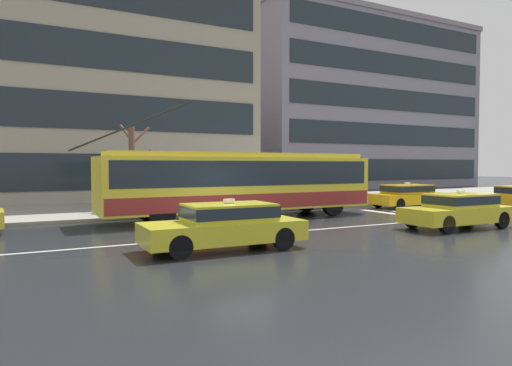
# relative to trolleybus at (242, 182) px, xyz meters

# --- Properties ---
(ground_plane) EXTENTS (160.00, 160.00, 0.00)m
(ground_plane) POSITION_rel_trolleybus_xyz_m (-1.87, -3.24, -1.58)
(ground_plane) COLOR #222427
(sidewalk_slab) EXTENTS (80.00, 10.00, 0.14)m
(sidewalk_slab) POSITION_rel_trolleybus_xyz_m (-1.87, 6.60, -1.51)
(sidewalk_slab) COLOR gray
(sidewalk_slab) RESTS_ON ground_plane
(crosswalk_stripe_edge_near) EXTENTS (0.44, 4.40, 0.01)m
(crosswalk_stripe_edge_near) POSITION_rel_trolleybus_xyz_m (7.18, -1.82, -1.57)
(crosswalk_stripe_edge_near) COLOR beige
(crosswalk_stripe_edge_near) RESTS_ON ground_plane
(crosswalk_stripe_inner_a) EXTENTS (0.44, 4.40, 0.01)m
(crosswalk_stripe_inner_a) POSITION_rel_trolleybus_xyz_m (8.08, -1.82, -1.57)
(crosswalk_stripe_inner_a) COLOR beige
(crosswalk_stripe_inner_a) RESTS_ON ground_plane
(crosswalk_stripe_center) EXTENTS (0.44, 4.40, 0.01)m
(crosswalk_stripe_center) POSITION_rel_trolleybus_xyz_m (8.98, -1.82, -1.57)
(crosswalk_stripe_center) COLOR beige
(crosswalk_stripe_center) RESTS_ON ground_plane
(crosswalk_stripe_inner_b) EXTENTS (0.44, 4.40, 0.01)m
(crosswalk_stripe_inner_b) POSITION_rel_trolleybus_xyz_m (9.88, -1.82, -1.57)
(crosswalk_stripe_inner_b) COLOR beige
(crosswalk_stripe_inner_b) RESTS_ON ground_plane
(crosswalk_stripe_edge_far) EXTENTS (0.44, 4.40, 0.01)m
(crosswalk_stripe_edge_far) POSITION_rel_trolleybus_xyz_m (10.78, -1.82, -1.57)
(crosswalk_stripe_edge_far) COLOR beige
(crosswalk_stripe_edge_far) RESTS_ON ground_plane
(lane_centre_line) EXTENTS (72.00, 0.14, 0.01)m
(lane_centre_line) POSITION_rel_trolleybus_xyz_m (-1.87, -4.44, -1.57)
(lane_centre_line) COLOR silver
(lane_centre_line) RESTS_ON ground_plane
(trolleybus) EXTENTS (13.08, 2.53, 4.90)m
(trolleybus) POSITION_rel_trolleybus_xyz_m (0.00, 0.00, 0.00)
(trolleybus) COLOR yellow
(trolleybus) RESTS_ON ground_plane
(taxi_ahead_of_bus) EXTENTS (4.61, 1.93, 1.39)m
(taxi_ahead_of_bus) POSITION_rel_trolleybus_xyz_m (10.18, 0.13, -0.87)
(taxi_ahead_of_bus) COLOR #EAAE13
(taxi_ahead_of_bus) RESTS_ON ground_plane
(taxi_oncoming_near) EXTENTS (4.46, 1.84, 1.39)m
(taxi_oncoming_near) POSITION_rel_trolleybus_xyz_m (-3.68, -6.45, -0.87)
(taxi_oncoming_near) COLOR yellow
(taxi_oncoming_near) RESTS_ON ground_plane
(taxi_oncoming_far) EXTENTS (4.39, 1.82, 1.39)m
(taxi_oncoming_far) POSITION_rel_trolleybus_xyz_m (5.69, -6.55, -0.87)
(taxi_oncoming_far) COLOR yellow
(taxi_oncoming_far) RESTS_ON ground_plane
(bus_shelter) EXTENTS (3.82, 1.69, 2.64)m
(bus_shelter) POSITION_rel_trolleybus_xyz_m (-1.67, 3.96, 0.53)
(bus_shelter) COLOR gray
(bus_shelter) RESTS_ON sidewalk_slab
(pedestrian_at_shelter) EXTENTS (1.48, 1.48, 2.02)m
(pedestrian_at_shelter) POSITION_rel_trolleybus_xyz_m (-0.08, 2.12, 0.21)
(pedestrian_at_shelter) COLOR #4A4840
(pedestrian_at_shelter) RESTS_ON sidewalk_slab
(pedestrian_approaching_curb) EXTENTS (1.31, 1.31, 1.92)m
(pedestrian_approaching_curb) POSITION_rel_trolleybus_xyz_m (-0.80, 3.28, 0.10)
(pedestrian_approaching_curb) COLOR navy
(pedestrian_approaching_curb) RESTS_ON sidewalk_slab
(street_tree_bare) EXTENTS (1.39, 1.16, 4.20)m
(street_tree_bare) POSITION_rel_trolleybus_xyz_m (-3.76, 4.30, 0.78)
(street_tree_bare) COLOR brown
(street_tree_bare) RESTS_ON sidewalk_slab
(office_tower_corner_left) EXTENTS (20.47, 16.18, 21.58)m
(office_tower_corner_left) POSITION_rel_trolleybus_xyz_m (-3.79, 17.85, 9.22)
(office_tower_corner_left) COLOR #9E9688
(office_tower_corner_left) RESTS_ON ground_plane
(office_tower_corner_right) EXTENTS (25.98, 10.68, 17.65)m
(office_tower_corner_right) POSITION_rel_trolleybus_xyz_m (24.26, 20.73, 7.26)
(office_tower_corner_right) COLOR gray
(office_tower_corner_right) RESTS_ON ground_plane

